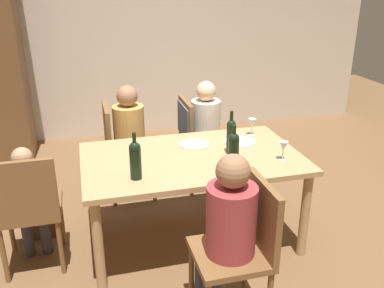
{
  "coord_description": "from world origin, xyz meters",
  "views": [
    {
      "loc": [
        -0.77,
        -2.89,
        2.04
      ],
      "look_at": [
        0.0,
        0.0,
        0.84
      ],
      "focal_mm": 39.87,
      "sensor_mm": 36.0,
      "label": 1
    }
  ],
  "objects": [
    {
      "name": "rear_room_partition",
      "position": [
        0.0,
        2.7,
        1.35
      ],
      "size": [
        6.4,
        0.12,
        2.7
      ],
      "primitive_type": "cube",
      "color": "beige",
      "rests_on": "ground_plane"
    },
    {
      "name": "wine_glass_centre",
      "position": [
        0.62,
        0.31,
        0.84
      ],
      "size": [
        0.07,
        0.07,
        0.15
      ],
      "color": "silver",
      "rests_on": "dining_table"
    },
    {
      "name": "person_man_guest",
      "position": [
        0.4,
        0.88,
        0.64
      ],
      "size": [
        0.33,
        0.29,
        1.09
      ],
      "rotation": [
        0.0,
        0.0,
        -1.57
      ],
      "color": "#33333D",
      "rests_on": "ground_plane"
    },
    {
      "name": "wine_glass_near_left",
      "position": [
        0.64,
        -0.25,
        0.84
      ],
      "size": [
        0.07,
        0.07,
        0.15
      ],
      "color": "silver",
      "rests_on": "dining_table"
    },
    {
      "name": "dining_table",
      "position": [
        0.0,
        0.0,
        0.65
      ],
      "size": [
        1.67,
        1.01,
        0.74
      ],
      "color": "tan",
      "rests_on": "ground_plane"
    },
    {
      "name": "wine_bottle_tall_green",
      "position": [
        0.31,
        -0.02,
        0.89
      ],
      "size": [
        0.07,
        0.07,
        0.34
      ],
      "color": "black",
      "rests_on": "dining_table"
    },
    {
      "name": "ground_plane",
      "position": [
        0.0,
        0.0,
        0.0
      ],
      "size": [
        10.0,
        10.0,
        0.0
      ],
      "primitive_type": "plane",
      "color": "brown"
    },
    {
      "name": "dinner_plate_host",
      "position": [
        0.46,
        0.17,
        0.74
      ],
      "size": [
        0.26,
        0.26,
        0.01
      ],
      "primitive_type": "cylinder",
      "color": "white",
      "rests_on": "dining_table"
    },
    {
      "name": "person_woman_host",
      "position": [
        -0.03,
        -0.88,
        0.65
      ],
      "size": [
        0.34,
        0.3,
        1.12
      ],
      "rotation": [
        0.0,
        0.0,
        1.57
      ],
      "color": "#33333D",
      "rests_on": "ground_plane"
    },
    {
      "name": "wine_bottle_short_olive",
      "position": [
        0.21,
        -0.33,
        0.89
      ],
      "size": [
        0.08,
        0.08,
        0.34
      ],
      "color": "black",
      "rests_on": "dining_table"
    },
    {
      "name": "dinner_plate_guest_left",
      "position": [
        0.08,
        0.21,
        0.74
      ],
      "size": [
        0.24,
        0.24,
        0.01
      ],
      "primitive_type": "cylinder",
      "color": "silver",
      "rests_on": "dining_table"
    },
    {
      "name": "person_child_small",
      "position": [
        -1.21,
        0.02,
        0.56
      ],
      "size": [
        0.22,
        0.25,
        0.94
      ],
      "color": "#33333D",
      "rests_on": "ground_plane"
    },
    {
      "name": "wine_bottle_dark_red",
      "position": [
        -0.47,
        -0.27,
        0.88
      ],
      "size": [
        0.08,
        0.08,
        0.33
      ],
      "color": "black",
      "rests_on": "dining_table"
    },
    {
      "name": "chair_far_right",
      "position": [
        0.25,
        0.88,
        0.59
      ],
      "size": [
        0.46,
        0.44,
        0.92
      ],
      "rotation": [
        0.0,
        0.0,
        -1.57
      ],
      "color": "brown",
      "rests_on": "ground_plane"
    },
    {
      "name": "handbag",
      "position": [
        -1.21,
        0.35,
        0.11
      ],
      "size": [
        0.29,
        0.14,
        0.22
      ],
      "primitive_type": "cube",
      "rotation": [
        0.0,
        0.0,
        0.06
      ],
      "color": "brown",
      "rests_on": "ground_plane"
    },
    {
      "name": "chair_near",
      "position": [
        0.09,
        -0.88,
        0.53
      ],
      "size": [
        0.44,
        0.44,
        0.92
      ],
      "rotation": [
        0.0,
        0.0,
        1.57
      ],
      "color": "brown",
      "rests_on": "ground_plane"
    },
    {
      "name": "person_man_bearded",
      "position": [
        -0.35,
        0.88,
        0.64
      ],
      "size": [
        0.34,
        0.29,
        1.1
      ],
      "rotation": [
        0.0,
        0.0,
        -1.57
      ],
      "color": "#33333D",
      "rests_on": "ground_plane"
    },
    {
      "name": "chair_far_left",
      "position": [
        -0.46,
        0.88,
        0.53
      ],
      "size": [
        0.44,
        0.44,
        0.92
      ],
      "rotation": [
        0.0,
        0.0,
        -1.57
      ],
      "color": "brown",
      "rests_on": "ground_plane"
    },
    {
      "name": "chair_left_end",
      "position": [
        -1.21,
        -0.09,
        0.53
      ],
      "size": [
        0.44,
        0.44,
        0.92
      ],
      "color": "brown",
      "rests_on": "ground_plane"
    }
  ]
}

